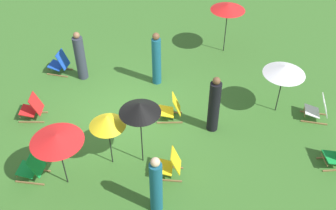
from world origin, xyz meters
TOP-DOWN VIEW (x-y plane):
  - ground_plane at (0.00, 0.00)m, footprint 40.00×40.00m
  - deckchair_0 at (0.00, -2.78)m, footprint 0.49×0.76m
  - deckchair_2 at (2.26, -2.21)m, footprint 0.57×0.82m
  - deckchair_3 at (0.02, 1.30)m, footprint 0.50×0.77m
  - deckchair_4 at (-2.30, -2.47)m, footprint 0.63×0.85m
  - deckchair_7 at (0.03, 5.61)m, footprint 0.62×0.84m
  - deckchair_8 at (2.16, 1.26)m, footprint 0.54×0.80m
  - umbrella_0 at (-3.68, 3.25)m, footprint 1.20×1.20m
  - umbrella_1 at (1.69, 0.53)m, footprint 1.02×1.02m
  - umbrella_2 at (2.42, -1.34)m, footprint 1.25×1.25m
  - umbrella_3 at (1.74, -0.27)m, footprint 0.91×0.91m
  - umbrella_4 at (-0.34, 4.49)m, footprint 1.20×1.20m
  - person_0 at (-2.03, -1.67)m, footprint 0.46×0.46m
  - person_1 at (0.45, 2.48)m, footprint 0.40×0.40m
  - person_2 at (3.19, 0.94)m, footprint 0.37×0.37m
  - person_3 at (-1.76, 0.83)m, footprint 0.39×0.39m

SIDE VIEW (x-z plane):
  - ground_plane at x=0.00m, z-range 0.00..0.00m
  - deckchair_0 at x=0.00m, z-range -0.05..0.79m
  - deckchair_2 at x=2.26m, z-range -0.05..0.79m
  - deckchair_3 at x=0.02m, z-range -0.05..0.79m
  - deckchair_4 at x=-2.30m, z-range -0.05..0.79m
  - deckchair_7 at x=0.03m, z-range -0.05..0.79m
  - deckchair_8 at x=2.16m, z-range -0.05..0.79m
  - person_0 at x=-2.03m, z-range -0.06..1.67m
  - person_2 at x=3.19m, z-range -0.04..1.71m
  - person_1 at x=0.45m, z-range -0.05..1.78m
  - person_3 at x=-1.76m, z-range -0.04..1.82m
  - umbrella_3 at x=1.74m, z-range 0.67..2.32m
  - umbrella_4 at x=-0.34m, z-range 0.69..2.35m
  - umbrella_2 at x=2.42m, z-range 0.74..2.43m
  - umbrella_0 at x=-3.68m, z-range 0.82..2.70m
  - umbrella_1 at x=1.69m, z-range 0.86..2.87m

